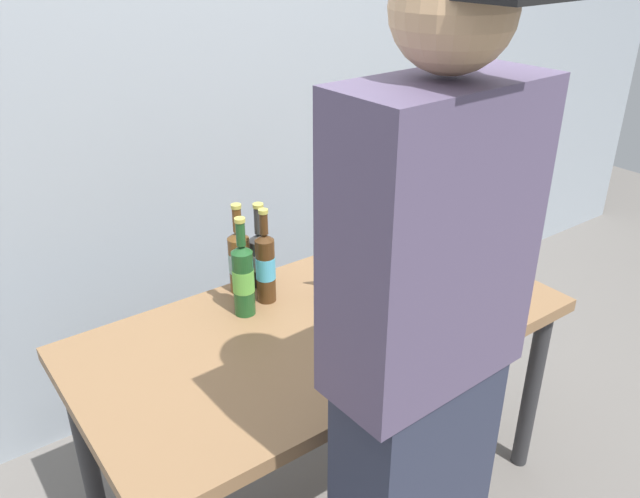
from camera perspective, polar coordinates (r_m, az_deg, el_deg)
ground_plane at (r=2.38m, az=0.23°, el=-20.87°), size 8.00×8.00×0.00m
desk at (r=1.97m, az=0.26°, el=-8.43°), size 1.46×0.75×0.70m
laptop at (r=2.02m, az=5.30°, el=-3.46°), size 0.40×0.38×0.20m
beer_bottle_green at (r=1.92m, az=-6.88°, el=-2.55°), size 0.07×0.07×0.32m
beer_bottle_brown at (r=2.08m, az=-5.35°, el=-0.66°), size 0.07×0.07×0.29m
beer_bottle_amber at (r=1.98m, az=-4.90°, el=-1.47°), size 0.06×0.06×0.31m
beer_bottle_dark at (r=2.05m, az=-7.22°, el=-0.92°), size 0.07×0.07×0.30m
person_figure at (r=1.36m, az=8.99°, el=-11.55°), size 0.41×0.28×1.78m
back_wall at (r=2.39m, az=-12.39°, el=15.03°), size 6.00×0.10×2.60m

